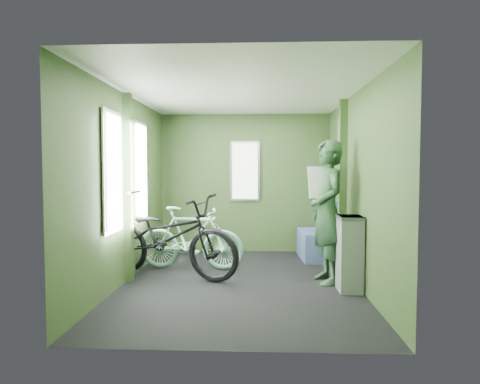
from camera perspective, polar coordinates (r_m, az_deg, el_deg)
The scene contains 6 objects.
room at distance 5.21m, azimuth -0.44°, elevation 3.66°, with size 4.00×4.02×2.31m.
bicycle_black at distance 5.65m, azimuth -9.65°, elevation -11.13°, with size 0.70×2.00×1.05m, color black.
bicycle_mint at distance 6.01m, azimuth -6.59°, elevation -10.26°, with size 0.41×1.47×0.88m, color #89D7B1.
passenger at distance 5.28m, azimuth 11.55°, elevation -2.57°, with size 0.52×0.73×1.73m.
waste_box at distance 5.03m, azimuth 14.40°, elevation -7.95°, with size 0.25×0.35×0.86m, color gray.
bench_seat at distance 6.76m, azimuth 10.33°, elevation -6.46°, with size 0.53×0.89×0.91m.
Camera 1 is at (0.24, -5.16, 1.38)m, focal length 32.00 mm.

